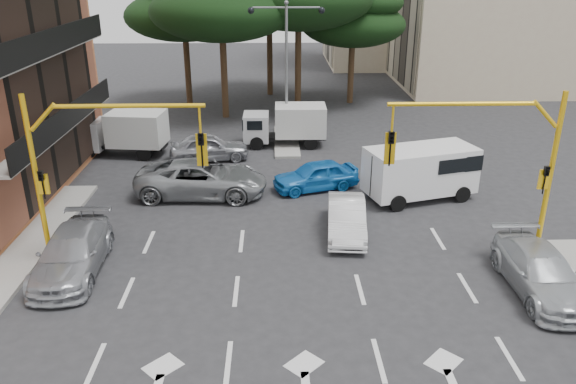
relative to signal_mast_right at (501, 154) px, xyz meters
name	(u,v)px	position (x,y,z in m)	size (l,w,h in m)	color
ground	(298,290)	(-6.80, -1.99, -3.88)	(120.00, 120.00, 0.00)	#28282B
median_strip	(287,141)	(-6.80, 14.01, -3.81)	(1.40, 6.00, 0.15)	gray
pine_left_near	(222,0)	(-10.75, 19.96, 3.72)	(9.15, 9.15, 10.23)	#382616
pine_left_far	(184,7)	(-13.75, 23.96, 3.03)	(8.32, 8.32, 9.30)	#382616
pine_right	(354,16)	(-1.75, 23.96, 2.33)	(7.49, 7.49, 8.37)	#382616
signal_mast_right	(501,154)	(0.00, 0.00, 0.00)	(5.79, 0.37, 6.00)	yellow
signal_mast_left	(88,158)	(-13.61, 0.00, 0.00)	(5.79, 0.37, 6.00)	yellow
street_lamp_center	(286,48)	(-6.80, 14.01, 1.54)	(4.16, 0.36, 7.77)	slate
car_white_hatch	(346,218)	(-4.77, 2.05, -3.22)	(1.41, 4.04, 1.33)	silver
car_blue_compact	(316,175)	(-5.63, 6.70, -3.21)	(1.59, 3.96, 1.35)	blue
car_silver_wagon	(72,253)	(-14.39, -0.60, -3.17)	(1.99, 4.89, 1.42)	#9FA0A6
car_silver_cross_a	(202,178)	(-10.80, 6.09, -3.08)	(2.68, 5.81, 1.61)	gray
car_silver_cross_b	(209,147)	(-10.99, 11.01, -3.18)	(1.67, 4.15, 1.41)	#94959C
car_silver_parked	(541,272)	(0.90, -2.22, -3.20)	(1.93, 4.74, 1.38)	#AAAEB2
van_white	(420,173)	(-1.11, 5.54, -2.69)	(2.15, 4.76, 2.38)	white
box_truck_a	(122,133)	(-15.78, 12.01, -2.68)	(2.06, 4.89, 2.41)	silver
box_truck_b	(285,126)	(-6.88, 13.51, -2.72)	(1.99, 4.74, 2.33)	silver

